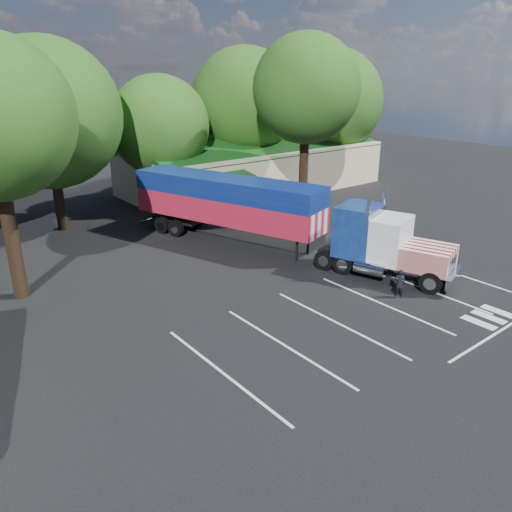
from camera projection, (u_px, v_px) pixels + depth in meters
ground at (256, 282)px, 27.19m from camera, size 120.00×120.00×0.00m
event_hall at (252, 166)px, 47.45m from camera, size 24.20×14.12×5.55m
tree_row_c at (47, 114)px, 33.30m from camera, size 10.00×10.00×13.05m
tree_row_d at (159, 126)px, 40.01m from camera, size 8.00×8.00×10.60m
tree_row_e at (245, 102)px, 45.09m from camera, size 9.60×9.60×12.90m
tree_row_f at (331, 101)px, 50.14m from camera, size 10.40×10.40×13.00m
tree_near_right at (306, 89)px, 36.77m from camera, size 8.00×8.00×13.50m
semi_truck at (263, 210)px, 31.29m from camera, size 9.41×21.32×4.53m
woman at (400, 283)px, 25.15m from camera, size 0.60×0.65×1.50m
bicycle at (247, 222)px, 36.07m from camera, size 0.83×1.81×0.92m
silver_sedan at (196, 203)px, 40.09m from camera, size 4.86×2.62×1.52m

